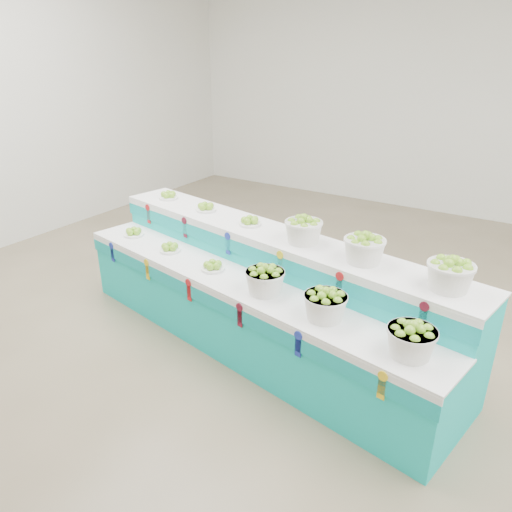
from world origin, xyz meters
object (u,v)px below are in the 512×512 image
at_px(basket_lower_left, 265,280).
at_px(plate_upper_mid, 206,207).
at_px(display_stand, 256,292).
at_px(basket_upper_right, 450,274).

relative_size(basket_lower_left, plate_upper_mid, 1.53).
bearing_deg(display_stand, basket_upper_right, 8.59).
bearing_deg(basket_upper_right, plate_upper_mid, 169.27).
xyz_separation_m(display_stand, basket_lower_left, (0.28, -0.30, 0.33)).
distance_m(basket_lower_left, basket_upper_right, 1.39).
height_order(basket_lower_left, basket_upper_right, basket_upper_right).
xyz_separation_m(display_stand, basket_upper_right, (1.62, -0.06, 0.63)).
bearing_deg(display_stand, basket_lower_left, -36.45).
height_order(display_stand, basket_upper_right, basket_upper_right).
height_order(plate_upper_mid, basket_upper_right, basket_upper_right).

